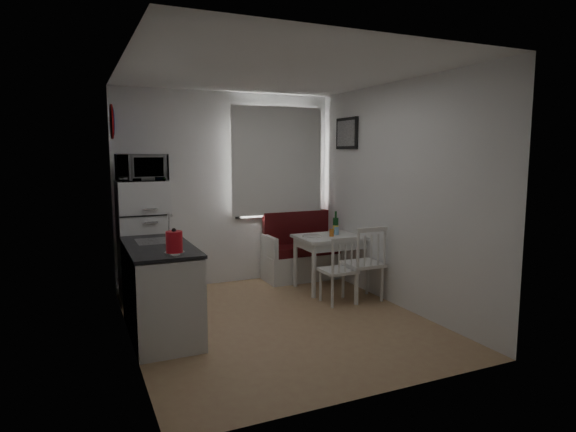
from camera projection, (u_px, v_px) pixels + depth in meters
name	position (u px, v px, depth m)	size (l,w,h in m)	color
floor	(278.00, 321.00, 5.15)	(3.00, 3.50, 0.02)	tan
ceiling	(278.00, 71.00, 4.81)	(3.00, 3.50, 0.02)	white
wall_back	(228.00, 189.00, 6.56)	(3.00, 0.02, 2.60)	white
wall_front	(375.00, 223.00, 3.40)	(3.00, 0.02, 2.60)	white
wall_left	(126.00, 207.00, 4.37)	(0.02, 3.50, 2.60)	white
wall_right	(397.00, 195.00, 5.59)	(0.02, 3.50, 2.60)	white
window	(276.00, 165.00, 6.77)	(1.22, 0.06, 1.47)	white
curtain	(278.00, 161.00, 6.70)	(1.35, 0.02, 1.50)	white
kitchen_counter	(160.00, 289.00, 4.74)	(0.62, 1.32, 1.16)	white
wall_sign	(113.00, 122.00, 5.58)	(0.40, 0.40, 0.03)	#1B37A6
picture_frame	(347.00, 133.00, 6.47)	(0.04, 0.52, 0.42)	black
bench	(309.00, 256.00, 6.93)	(1.33, 0.51, 0.95)	white
dining_table	(333.00, 242.00, 6.32)	(0.96, 0.67, 0.71)	white
chair_left	(342.00, 263.00, 5.65)	(0.39, 0.37, 0.44)	white
chair_right	(367.00, 255.00, 5.77)	(0.44, 0.42, 0.49)	white
fridge	(144.00, 241.00, 5.84)	(0.58, 0.58, 1.46)	white
microwave	(141.00, 167.00, 5.68)	(0.57, 0.39, 0.32)	white
kettle	(174.00, 242.00, 4.20)	(0.17, 0.17, 0.23)	red
wine_bottle	(336.00, 223.00, 6.42)	(0.08, 0.08, 0.31)	#143E1A
drinking_glass_orange	(332.00, 233.00, 6.24)	(0.06, 0.06, 0.10)	orange
drinking_glass_blue	(336.00, 231.00, 6.38)	(0.06, 0.06, 0.10)	#81B9DC
plate	(312.00, 236.00, 6.21)	(0.25, 0.25, 0.02)	white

